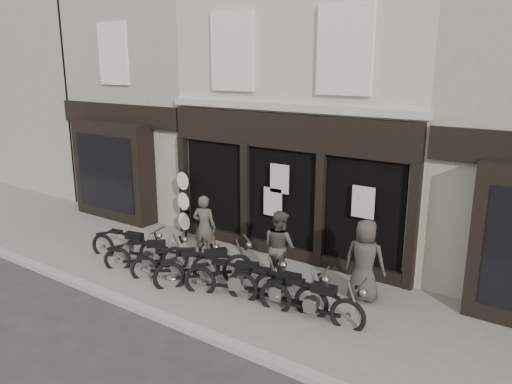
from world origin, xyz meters
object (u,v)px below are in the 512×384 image
Objects in this scene: motorcycle_0 at (128,248)px; man_right at (365,260)px; motorcycle_4 at (236,282)px; motorcycle_5 at (277,292)px; motorcycle_2 at (177,266)px; advert_sign_post at (184,207)px; motorcycle_6 at (312,304)px; man_centre at (280,246)px; man_left at (204,227)px; motorcycle_1 at (148,257)px; motorcycle_3 at (205,270)px.

motorcycle_0 is 6.18m from man_right.
motorcycle_4 is 0.95× the size of motorcycle_5.
motorcycle_2 is 0.83× the size of advert_sign_post.
motorcycle_0 reaches higher than motorcycle_2.
motorcycle_5 is 1.01× the size of motorcycle_6.
motorcycle_4 is (1.76, 0.05, 0.04)m from motorcycle_2.
motorcycle_5 is at bearing 38.07° from man_right.
man_centre is 0.80× the size of advert_sign_post.
motorcycle_0 is at bearing -82.84° from advert_sign_post.
motorcycle_5 is 1.36× the size of man_left.
man_left is at bearing 156.75° from motorcycle_6.
motorcycle_0 is at bearing 31.72° from man_centre.
motorcycle_1 is 2.77m from motorcycle_4.
man_left is at bearing 21.63° from motorcycle_1.
man_left is (-1.03, 1.16, 0.53)m from motorcycle_3.
motorcycle_0 is 2.64m from motorcycle_3.
man_left is at bearing 61.43° from motorcycle_2.
motorcycle_3 is 0.98m from motorcycle_4.
man_left is at bearing 13.96° from man_centre.
motorcycle_4 is at bearing 177.95° from motorcycle_5.
motorcycle_5 is 1.29× the size of man_right.
man_right is 5.98m from advert_sign_post.
man_right is 0.84× the size of advert_sign_post.
motorcycle_3 is 0.86× the size of motorcycle_5.
motorcycle_1 is 0.76× the size of motorcycle_5.
motorcycle_2 reaches higher than motorcycle_1.
motorcycle_3 is at bearing 151.94° from motorcycle_4.
motorcycle_0 is 0.99× the size of motorcycle_4.
motorcycle_6 is (4.63, 0.12, 0.04)m from motorcycle_1.
man_left is 0.79× the size of advert_sign_post.
man_centre is 4.06m from advert_sign_post.
advert_sign_post reaches higher than man_left.
motorcycle_3 is at bearing 173.34° from motorcycle_6.
man_right is (5.98, 1.41, 0.60)m from motorcycle_0.
advert_sign_post is (-3.94, 0.98, 0.07)m from man_centre.
motorcycle_6 is at bearing -10.24° from motorcycle_5.
man_centre is 2.02m from man_right.
motorcycle_5 is (1.99, 0.01, -0.00)m from motorcycle_3.
motorcycle_0 is 0.94× the size of motorcycle_5.
motorcycle_2 is 0.78× the size of motorcycle_6.
man_centre is (3.13, 1.24, 0.58)m from motorcycle_1.
motorcycle_2 is 1.45m from man_left.
motorcycle_5 is 1.99m from man_right.
motorcycle_3 is (0.78, 0.15, 0.04)m from motorcycle_2.
man_right reaches higher than man_centre.
motorcycle_1 is 1.62m from man_left.
man_centre reaches higher than motorcycle_4.
motorcycle_3 is 1.11× the size of man_right.
motorcycle_3 is at bearing 54.87° from man_centre.
motorcycle_6 reaches higher than motorcycle_1.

